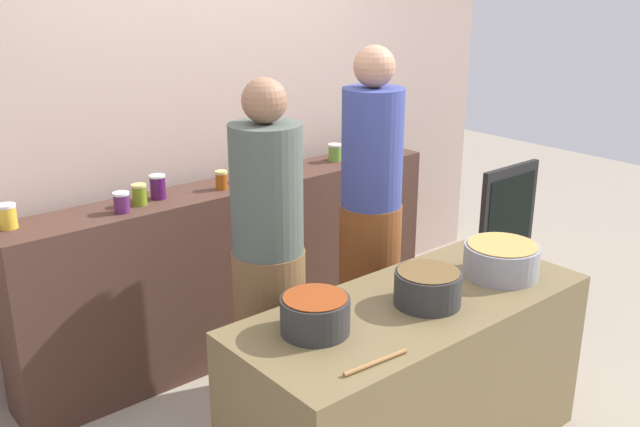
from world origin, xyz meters
The scene contains 22 objects.
ground centered at (0.00, 0.00, 0.00)m, with size 12.00×12.00×0.00m, color #A09380.
storefront_wall centered at (0.00, 1.45, 1.50)m, with size 4.80×0.12×3.00m, color #BCA193.
display_shelf centered at (0.00, 1.10, 0.52)m, with size 2.70×0.36×1.04m, color #492F25.
prep_table centered at (0.00, -0.30, 0.40)m, with size 1.70×0.70×0.81m, color brown.
preserve_jar_0 centered at (-1.24, 1.16, 1.10)m, with size 0.09×0.09×0.12m.
preserve_jar_1 centered at (-0.73, 1.04, 1.09)m, with size 0.08×0.08×0.11m.
preserve_jar_2 centered at (-0.60, 1.09, 1.09)m, with size 0.08×0.08×0.11m.
preserve_jar_3 centered at (-0.48, 1.13, 1.10)m, with size 0.09×0.09×0.13m.
preserve_jar_4 centered at (-0.13, 1.05, 1.09)m, with size 0.07×0.07×0.11m.
preserve_jar_5 centered at (0.14, 1.07, 1.11)m, with size 0.07×0.07×0.14m.
preserve_jar_6 centered at (0.43, 1.11, 1.10)m, with size 0.08×0.08×0.14m.
preserve_jar_7 centered at (0.76, 1.11, 1.09)m, with size 0.09×0.09×0.11m.
preserve_jar_8 centered at (0.89, 1.10, 1.10)m, with size 0.07×0.07×0.13m.
preserve_jar_9 centered at (1.12, 1.10, 1.10)m, with size 0.08×0.08×0.12m.
preserve_jar_10 centered at (1.23, 1.12, 1.10)m, with size 0.08×0.08×0.12m.
cooking_pot_left centered at (-0.51, -0.23, 0.88)m, with size 0.28×0.28×0.15m.
cooking_pot_center centered at (0.03, -0.34, 0.89)m, with size 0.29×0.29×0.16m.
cooking_pot_right centered at (0.53, -0.36, 0.89)m, with size 0.36×0.36×0.16m.
wooden_spoon centered at (-0.49, -0.56, 0.82)m, with size 0.02×0.02×0.30m, color #9E703D.
cook_with_tongs centered at (-0.37, 0.28, 0.81)m, with size 0.34×0.34×1.76m.
cook_in_cap centered at (0.37, 0.37, 0.85)m, with size 0.34×0.34×1.84m.
chalkboard_sign centered at (1.78, 0.48, 0.48)m, with size 0.56×0.05×0.96m.
Camera 1 is at (-2.11, -2.18, 2.19)m, focal length 39.49 mm.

